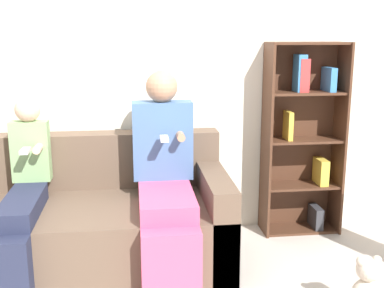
% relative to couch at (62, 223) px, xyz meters
% --- Properties ---
extents(back_wall, '(10.00, 0.06, 2.55)m').
position_rel_couch_xyz_m(back_wall, '(0.18, 0.48, 1.00)').
color(back_wall, silver).
rests_on(back_wall, ground_plane).
extents(couch, '(2.14, 0.91, 0.80)m').
position_rel_couch_xyz_m(couch, '(0.00, 0.00, 0.00)').
color(couch, brown).
rests_on(couch, ground_plane).
extents(adult_seated, '(0.39, 0.84, 1.24)m').
position_rel_couch_xyz_m(adult_seated, '(0.67, -0.10, 0.35)').
color(adult_seated, '#DB4C75').
rests_on(adult_seated, ground_plane).
extents(child_seated, '(0.24, 0.85, 1.08)m').
position_rel_couch_xyz_m(child_seated, '(-0.19, -0.15, 0.26)').
color(child_seated, '#232842').
rests_on(child_seated, ground_plane).
extents(bookshelf, '(0.57, 0.26, 1.41)m').
position_rel_couch_xyz_m(bookshelf, '(1.72, 0.35, 0.46)').
color(bookshelf, '#4C2D1E').
rests_on(bookshelf, ground_plane).
extents(teddy_bear, '(0.17, 0.14, 0.34)m').
position_rel_couch_xyz_m(teddy_bear, '(1.68, -0.82, -0.12)').
color(teddy_bear, beige).
rests_on(teddy_bear, ground_plane).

